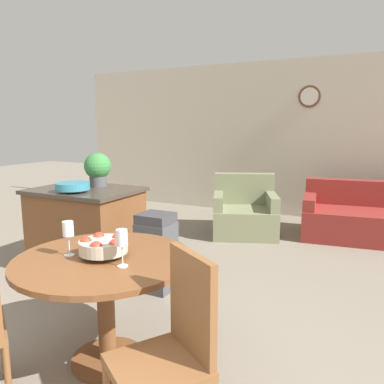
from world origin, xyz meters
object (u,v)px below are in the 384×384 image
fruit_bowl (103,246)px  teal_bowl (73,186)px  kitchen_island (87,229)px  couch (379,220)px  trash_bin (156,252)px  wine_glass_right (122,239)px  dining_table (105,281)px  wine_glass_left (68,230)px  dining_chair_near_right (172,345)px  potted_plant (98,168)px  armchair (245,214)px

fruit_bowl → teal_bowl: (-1.24, 1.04, 0.15)m
kitchen_island → couch: (2.90, 2.64, -0.18)m
trash_bin → wine_glass_right: bearing=-66.9°
dining_table → wine_glass_left: 0.41m
wine_glass_left → couch: 4.42m
couch → wine_glass_right: bearing=-116.0°
dining_chair_near_right → trash_bin: 1.83m
teal_bowl → potted_plant: (-0.01, 0.40, 0.15)m
dining_table → fruit_bowl: size_ratio=3.71×
wine_glass_right → armchair: bearing=96.1°
wine_glass_right → teal_bowl: 1.83m
wine_glass_right → potted_plant: size_ratio=0.61×
teal_bowl → potted_plant: 0.43m
trash_bin → couch: (1.93, 2.76, -0.10)m
trash_bin → couch: 3.37m
trash_bin → kitchen_island: bearing=173.1°
wine_glass_left → potted_plant: size_ratio=0.61×
teal_bowl → dining_table: bearing=-40.0°
wine_glass_right → couch: wine_glass_right is taller
wine_glass_left → trash_bin: 1.33m
dining_chair_near_right → armchair: size_ratio=0.84×
potted_plant → wine_glass_left: bearing=-55.8°
dining_table → trash_bin: bearing=105.2°
armchair → kitchen_island: bearing=-138.9°
fruit_bowl → armchair: fruit_bowl is taller
couch → fruit_bowl: bearing=-119.1°
wine_glass_right → trash_bin: bearing=113.1°
dining_table → potted_plant: 1.98m
dining_table → kitchen_island: kitchen_island is taller
teal_bowl → trash_bin: teal_bowl is taller
trash_bin → couch: bearing=55.0°
armchair → teal_bowl: bearing=-135.9°
trash_bin → dining_chair_near_right: bearing=-56.0°
trash_bin → armchair: size_ratio=0.65×
dining_table → wine_glass_left: (-0.21, -0.08, 0.34)m
fruit_bowl → wine_glass_right: bearing=-21.8°
potted_plant → kitchen_island: bearing=-98.7°
teal_bowl → fruit_bowl: bearing=-40.0°
dining_chair_near_right → couch: bearing=-68.3°
armchair → dining_chair_near_right: bearing=-98.2°
dining_table → wine_glass_left: size_ratio=5.00×
dining_chair_near_right → trash_bin: dining_chair_near_right is taller
dining_chair_near_right → fruit_bowl: size_ratio=3.17×
kitchen_island → armchair: size_ratio=0.97×
dining_chair_near_right → fruit_bowl: bearing=5.7°
dining_table → dining_chair_near_right: (0.71, -0.38, -0.04)m
trash_bin → couch: couch is taller
wine_glass_right → armchair: 3.53m
potted_plant → armchair: size_ratio=0.33×
dining_chair_near_right → couch: dining_chair_near_right is taller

